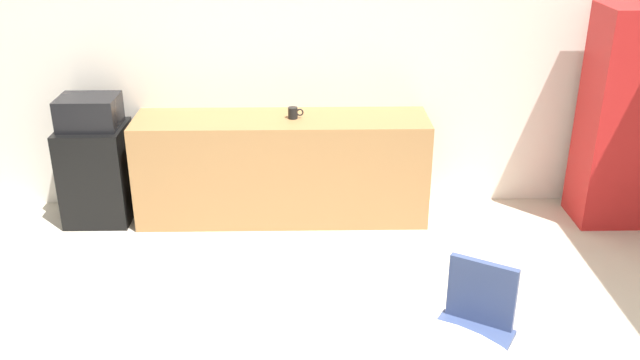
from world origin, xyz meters
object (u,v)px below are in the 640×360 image
object	(u,v)px
mini_fridge	(98,173)
locker_cabinet	(623,118)
chair_navy	(474,319)
mug_white	(293,113)
microwave	(89,112)

from	to	relation	value
mini_fridge	locker_cabinet	bearing A→B (deg)	-1.30
locker_cabinet	chair_navy	distance (m)	2.84
locker_cabinet	mug_white	distance (m)	2.71
microwave	mug_white	xyz separation A→B (m)	(1.68, -0.01, -0.02)
microwave	chair_navy	distance (m)	3.60
locker_cabinet	mini_fridge	bearing A→B (deg)	178.70
mini_fridge	microwave	size ratio (longest dim) A/B	1.74
microwave	mug_white	size ratio (longest dim) A/B	3.72
microwave	chair_navy	world-z (taller)	microwave
mini_fridge	microwave	bearing A→B (deg)	180.00
mini_fridge	chair_navy	world-z (taller)	mini_fridge
locker_cabinet	chair_navy	world-z (taller)	locker_cabinet
microwave	locker_cabinet	size ratio (longest dim) A/B	0.26
microwave	mini_fridge	bearing A→B (deg)	0.00
microwave	mug_white	bearing A→B (deg)	-0.35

